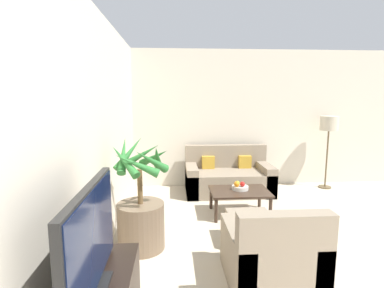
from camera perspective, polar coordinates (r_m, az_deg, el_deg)
name	(u,v)px	position (r m, az deg, el deg)	size (l,w,h in m)	color
wall_back	(292,119)	(6.43, 18.59, 4.62)	(8.03, 0.06, 2.70)	beige
wall_left	(90,142)	(3.06, -18.81, 0.38)	(0.06, 7.55, 2.70)	beige
television	(91,241)	(2.02, -18.69, -17.06)	(0.18, 1.04, 0.68)	black
potted_palm	(141,213)	(3.65, -9.72, -12.84)	(0.71, 0.72, 1.34)	brown
sofa_loveseat	(228,178)	(5.71, 6.88, -6.36)	(1.59, 0.86, 0.86)	gray
floor_lamp	(329,127)	(6.35, 24.64, 2.94)	(0.34, 0.34, 1.42)	brown
coffee_table	(239,193)	(4.66, 9.03, -9.29)	(0.88, 0.63, 0.38)	#38281E
fruit_bowl	(240,188)	(4.68, 9.15, -8.22)	(0.25, 0.25, 0.06)	beige
apple_red	(242,184)	(4.64, 9.58, -7.54)	(0.08, 0.08, 0.08)	red
apple_green	(238,183)	(4.71, 8.69, -7.33)	(0.07, 0.07, 0.07)	olive
orange_fruit	(237,184)	(4.61, 8.52, -7.54)	(0.09, 0.09, 0.09)	orange
armchair	(271,257)	(3.13, 14.76, -20.10)	(0.81, 0.87, 0.84)	gray
ottoman	(250,228)	(3.90, 10.91, -15.49)	(0.52, 0.50, 0.35)	gray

